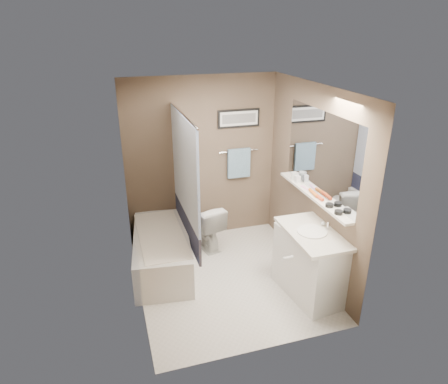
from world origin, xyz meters
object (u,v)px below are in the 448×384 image
object	(u,v)px
vanity	(310,265)
soap_bottle	(298,177)
candle_bowl_near	(338,212)
glass_jar	(294,176)
bathtub	(162,252)
toilet	(205,225)
hair_brush_back	(313,193)
candle_bowl_far	(329,205)
hair_brush_front	(318,196)

from	to	relation	value
vanity	soap_bottle	size ratio (longest dim) A/B	6.67
vanity	candle_bowl_near	xyz separation A→B (m)	(0.19, -0.16, 0.73)
glass_jar	soap_bottle	size ratio (longest dim) A/B	0.74
bathtub	toilet	distance (m)	0.80
hair_brush_back	glass_jar	distance (m)	0.52
candle_bowl_far	glass_jar	size ratio (longest dim) A/B	0.90
glass_jar	vanity	bearing A→B (deg)	-101.44
toilet	vanity	bearing A→B (deg)	109.30
hair_brush_front	soap_bottle	xyz separation A→B (m)	(0.00, 0.53, 0.05)
vanity	candle_bowl_near	size ratio (longest dim) A/B	10.00
vanity	candle_bowl_far	size ratio (longest dim) A/B	10.00
hair_brush_back	soap_bottle	distance (m)	0.42
bathtub	hair_brush_front	bearing A→B (deg)	-16.25
vanity	soap_bottle	distance (m)	1.14
bathtub	hair_brush_front	distance (m)	2.14
toilet	hair_brush_front	distance (m)	1.78
candle_bowl_near	bathtub	bearing A→B (deg)	145.85
hair_brush_back	soap_bottle	xyz separation A→B (m)	(0.00, 0.42, 0.05)
candle_bowl_far	hair_brush_front	world-z (taller)	hair_brush_front
vanity	hair_brush_back	bearing A→B (deg)	58.14
toilet	hair_brush_front	bearing A→B (deg)	120.48
bathtub	candle_bowl_far	size ratio (longest dim) A/B	16.67
bathtub	vanity	bearing A→B (deg)	-26.28
candle_bowl_far	hair_brush_front	distance (m)	0.26
soap_bottle	hair_brush_back	bearing A→B (deg)	-90.00
hair_brush_back	glass_jar	size ratio (longest dim) A/B	2.20
bathtub	soap_bottle	world-z (taller)	soap_bottle
candle_bowl_near	glass_jar	distance (m)	1.08
candle_bowl_near	soap_bottle	world-z (taller)	soap_bottle
candle_bowl_near	soap_bottle	distance (m)	0.98
bathtub	toilet	size ratio (longest dim) A/B	2.23
vanity	candle_bowl_far	world-z (taller)	candle_bowl_far
bathtub	candle_bowl_near	distance (m)	2.33
candle_bowl_far	candle_bowl_near	bearing A→B (deg)	-90.00
bathtub	candle_bowl_near	xyz separation A→B (m)	(1.79, -1.21, 0.89)
hair_brush_back	glass_jar	xyz separation A→B (m)	(0.00, 0.52, 0.03)
bathtub	hair_brush_front	world-z (taller)	hair_brush_front
vanity	candle_bowl_near	world-z (taller)	candle_bowl_near
candle_bowl_far	soap_bottle	xyz separation A→B (m)	(0.00, 0.79, 0.05)
vanity	candle_bowl_far	distance (m)	0.76
hair_brush_back	soap_bottle	bearing A→B (deg)	90.00
vanity	glass_jar	bearing A→B (deg)	71.71
vanity	hair_brush_back	size ratio (longest dim) A/B	4.09
glass_jar	soap_bottle	world-z (taller)	soap_bottle
toilet	soap_bottle	bearing A→B (deg)	137.41
hair_brush_front	hair_brush_back	size ratio (longest dim) A/B	1.00
hair_brush_back	hair_brush_front	bearing A→B (deg)	-90.00
toilet	glass_jar	bearing A→B (deg)	141.50
vanity	soap_bottle	bearing A→B (deg)	70.36
bathtub	hair_brush_back	distance (m)	2.10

